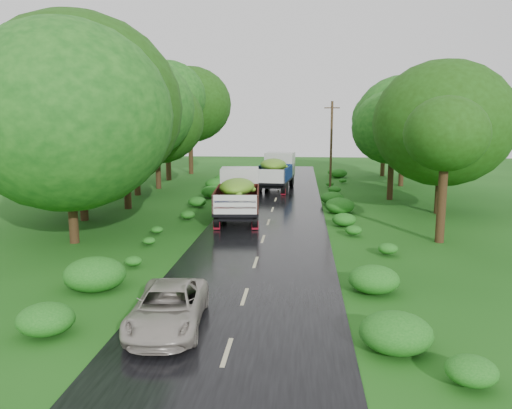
# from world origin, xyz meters

# --- Properties ---
(ground) EXTENTS (120.00, 120.00, 0.00)m
(ground) POSITION_xyz_m (0.00, 0.00, 0.00)
(ground) COLOR #12420E
(ground) RESTS_ON ground
(road) EXTENTS (6.50, 80.00, 0.02)m
(road) POSITION_xyz_m (0.00, 5.00, 0.01)
(road) COLOR black
(road) RESTS_ON ground
(road_lines) EXTENTS (0.12, 69.60, 0.00)m
(road_lines) POSITION_xyz_m (0.00, 6.00, 0.02)
(road_lines) COLOR #BFB78C
(road_lines) RESTS_ON road
(truck_near) EXTENTS (2.88, 6.86, 2.81)m
(truck_near) POSITION_xyz_m (-1.82, 12.86, 1.59)
(truck_near) COLOR black
(truck_near) RESTS_ON ground
(truck_far) EXTENTS (3.16, 7.17, 2.92)m
(truck_far) POSITION_xyz_m (-0.23, 25.12, 1.65)
(truck_far) COLOR black
(truck_far) RESTS_ON ground
(car) EXTENTS (2.28, 4.36, 1.17)m
(car) POSITION_xyz_m (-1.87, -2.64, 0.60)
(car) COLOR #A59D93
(car) RESTS_ON road
(utility_pole) EXTENTS (1.26, 0.23, 7.20)m
(utility_pole) POSITION_xyz_m (4.25, 25.97, 3.71)
(utility_pole) COLOR #382616
(utility_pole) RESTS_ON ground
(trees_left) EXTENTS (6.39, 33.77, 9.53)m
(trees_left) POSITION_xyz_m (-10.09, 19.82, 6.50)
(trees_left) COLOR black
(trees_left) RESTS_ON ground
(trees_right) EXTENTS (5.97, 30.88, 7.57)m
(trees_right) POSITION_xyz_m (9.81, 23.20, 5.48)
(trees_right) COLOR black
(trees_right) RESTS_ON ground
(shrubs) EXTENTS (11.90, 44.00, 0.70)m
(shrubs) POSITION_xyz_m (0.00, 14.00, 0.35)
(shrubs) COLOR #185E16
(shrubs) RESTS_ON ground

